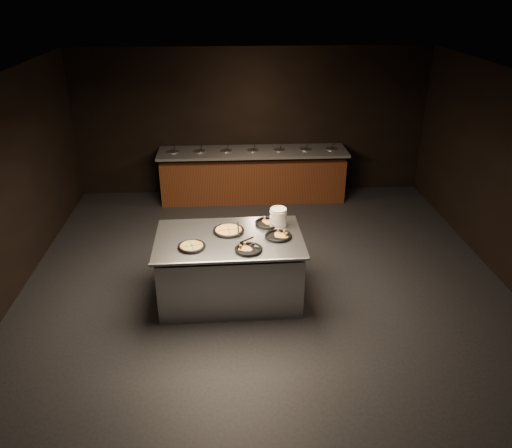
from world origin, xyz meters
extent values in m
cube|color=black|center=(0.00, 0.00, -0.01)|extent=(7.00, 8.00, 0.01)
cube|color=black|center=(0.00, 0.00, 2.90)|extent=(7.00, 8.00, 0.01)
cube|color=black|center=(0.00, 4.00, 1.45)|extent=(7.00, 0.01, 2.90)
cube|color=#5C2E15|center=(0.00, 3.58, 0.43)|extent=(3.60, 0.75, 0.85)
cube|color=#5A5B5F|center=(0.00, 3.58, 0.97)|extent=(3.70, 0.83, 0.05)
cube|color=#321C0B|center=(0.00, 3.58, 0.04)|extent=(3.60, 0.69, 0.08)
cylinder|color=#AEB0B5|center=(-1.55, 3.58, 0.98)|extent=(0.22, 0.22, 0.08)
cylinder|color=#49772F|center=(-1.55, 3.58, 1.00)|extent=(0.19, 0.19, 0.02)
cylinder|color=black|center=(-1.52, 3.56, 1.09)|extent=(0.04, 0.10, 0.19)
cylinder|color=#AEB0B5|center=(-1.03, 3.58, 0.98)|extent=(0.22, 0.22, 0.08)
cylinder|color=#49772F|center=(-1.03, 3.58, 1.00)|extent=(0.19, 0.19, 0.02)
cylinder|color=black|center=(-1.00, 3.56, 1.09)|extent=(0.04, 0.10, 0.19)
cylinder|color=#AEB0B5|center=(-0.52, 3.58, 0.98)|extent=(0.22, 0.22, 0.08)
cylinder|color=#49772F|center=(-0.52, 3.58, 1.00)|extent=(0.19, 0.19, 0.02)
cylinder|color=black|center=(-0.49, 3.56, 1.09)|extent=(0.04, 0.10, 0.19)
cylinder|color=#AEB0B5|center=(0.00, 3.58, 0.98)|extent=(0.22, 0.22, 0.08)
cylinder|color=#49772F|center=(0.00, 3.58, 1.00)|extent=(0.19, 0.19, 0.02)
cylinder|color=black|center=(0.03, 3.56, 1.09)|extent=(0.04, 0.10, 0.19)
cylinder|color=#AEB0B5|center=(0.52, 3.58, 0.98)|extent=(0.22, 0.22, 0.08)
cylinder|color=#49772F|center=(0.52, 3.58, 1.00)|extent=(0.19, 0.19, 0.02)
cylinder|color=black|center=(0.55, 3.56, 1.09)|extent=(0.04, 0.10, 0.19)
cylinder|color=#AEB0B5|center=(1.03, 3.58, 0.98)|extent=(0.22, 0.22, 0.08)
cylinder|color=#49772F|center=(1.03, 3.58, 1.00)|extent=(0.19, 0.19, 0.02)
cylinder|color=black|center=(1.06, 3.56, 1.09)|extent=(0.04, 0.10, 0.19)
cylinder|color=#AEB0B5|center=(1.55, 3.58, 0.98)|extent=(0.22, 0.22, 0.08)
cylinder|color=#49772F|center=(1.55, 3.58, 1.00)|extent=(0.19, 0.19, 0.02)
cylinder|color=black|center=(1.58, 3.56, 1.09)|extent=(0.04, 0.10, 0.19)
cube|color=#AEB0B5|center=(-0.50, 0.06, 0.42)|extent=(1.89, 1.18, 0.84)
cube|color=#AEB0B5|center=(-0.50, 0.06, 0.92)|extent=(1.97, 1.26, 0.04)
cylinder|color=#AEB0B5|center=(-0.50, -0.55, 0.92)|extent=(1.95, 0.08, 0.04)
cylinder|color=silver|center=(0.18, 0.36, 1.07)|extent=(0.23, 0.23, 0.26)
cylinder|color=black|center=(-0.98, -0.20, 0.94)|extent=(0.33, 0.33, 0.01)
torus|color=black|center=(-0.98, -0.20, 0.96)|extent=(0.36, 0.36, 0.04)
torus|color=brown|center=(-0.98, -0.20, 0.96)|extent=(0.30, 0.30, 0.03)
cylinder|color=#D5B055|center=(-0.98, -0.20, 0.96)|extent=(0.25, 0.25, 0.02)
cube|color=black|center=(-0.98, -0.20, 0.97)|extent=(0.07, 0.25, 0.00)
cube|color=black|center=(-0.98, -0.20, 0.97)|extent=(0.25, 0.07, 0.00)
cylinder|color=black|center=(-0.51, 0.23, 0.94)|extent=(0.40, 0.40, 0.01)
torus|color=black|center=(-0.51, 0.23, 0.96)|extent=(0.42, 0.42, 0.04)
torus|color=brown|center=(-0.51, 0.23, 0.96)|extent=(0.36, 0.36, 0.03)
cylinder|color=gold|center=(-0.51, 0.23, 0.96)|extent=(0.32, 0.32, 0.02)
cube|color=black|center=(-0.51, 0.23, 0.97)|extent=(0.05, 0.32, 0.00)
cube|color=black|center=(-0.51, 0.23, 0.97)|extent=(0.32, 0.05, 0.00)
cylinder|color=black|center=(0.05, 0.43, 0.94)|extent=(0.35, 0.35, 0.01)
torus|color=black|center=(0.05, 0.43, 0.96)|extent=(0.37, 0.37, 0.04)
cylinder|color=black|center=(-0.26, -0.31, 0.94)|extent=(0.33, 0.33, 0.01)
torus|color=black|center=(-0.26, -0.31, 0.96)|extent=(0.35, 0.35, 0.04)
cylinder|color=black|center=(0.15, 0.03, 0.94)|extent=(0.34, 0.34, 0.01)
torus|color=black|center=(0.15, 0.03, 0.96)|extent=(0.36, 0.36, 0.04)
cube|color=#AEB0B5|center=(-0.38, 0.28, 0.96)|extent=(0.09, 0.11, 0.00)
cylinder|color=black|center=(-0.38, 0.12, 1.03)|extent=(0.02, 0.19, 0.12)
cylinder|color=#AEB0B5|center=(-0.38, 0.20, 0.98)|extent=(0.01, 0.10, 0.07)
cube|color=#AEB0B5|center=(-0.13, -0.24, 0.96)|extent=(0.12, 0.11, 0.00)
cylinder|color=black|center=(-0.28, -0.20, 1.03)|extent=(0.19, 0.07, 0.12)
cylinder|color=#AEB0B5|center=(-0.20, -0.22, 0.98)|extent=(0.10, 0.04, 0.08)
camera|label=1|loc=(-0.49, -5.80, 3.99)|focal=35.00mm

